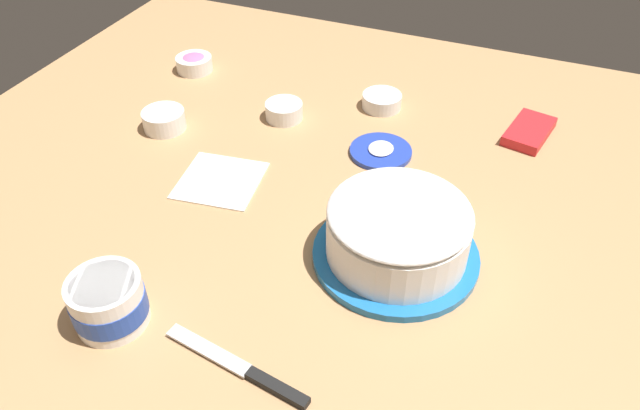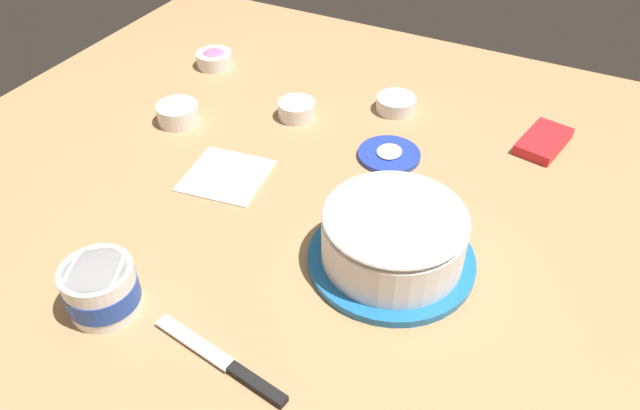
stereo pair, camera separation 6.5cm
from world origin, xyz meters
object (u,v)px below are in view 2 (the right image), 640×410
at_px(sprinkle_bowl_pink, 214,58).
at_px(frosted_cake, 393,237).
at_px(sprinkle_bowl_rainbow, 297,109).
at_px(frosting_tub_lid, 389,154).
at_px(sprinkle_bowl_orange, 396,103).
at_px(paper_napkin, 226,175).
at_px(frosting_tub, 101,288).
at_px(spreading_knife, 230,366).
at_px(sprinkle_bowl_green, 178,113).
at_px(candy_box_lower, 544,141).

bearing_deg(sprinkle_bowl_pink, frosted_cake, -123.93).
bearing_deg(frosted_cake, sprinkle_bowl_rainbow, 47.62).
distance_m(frosted_cake, sprinkle_bowl_rainbow, 0.48).
xyz_separation_m(frosted_cake, frosting_tub_lid, (0.27, 0.11, -0.05)).
height_order(frosting_tub_lid, sprinkle_bowl_orange, sprinkle_bowl_orange).
bearing_deg(frosting_tub_lid, paper_napkin, 128.41).
distance_m(frosted_cake, frosting_tub_lid, 0.30).
relative_size(frosting_tub, frosting_tub_lid, 0.87).
bearing_deg(spreading_knife, sprinkle_bowl_green, 43.11).
relative_size(sprinkle_bowl_rainbow, sprinkle_bowl_pink, 0.93).
relative_size(sprinkle_bowl_orange, sprinkle_bowl_rainbow, 1.08).
bearing_deg(paper_napkin, frosted_cake, -100.69).
bearing_deg(paper_napkin, candy_box_lower, -53.81).
bearing_deg(spreading_knife, frosted_cake, -22.36).
bearing_deg(sprinkle_bowl_rainbow, sprinkle_bowl_orange, -55.93).
relative_size(frosting_tub, sprinkle_bowl_green, 1.22).
bearing_deg(paper_napkin, spreading_knife, -145.53).
bearing_deg(frosting_tub_lid, candy_box_lower, -56.05).
bearing_deg(candy_box_lower, frosting_tub, 156.77).
relative_size(spreading_knife, paper_napkin, 1.57).
distance_m(frosting_tub, candy_box_lower, 0.89).
relative_size(frosting_tub_lid, candy_box_lower, 0.93).
xyz_separation_m(frosting_tub_lid, sprinkle_bowl_green, (-0.09, 0.46, 0.02)).
bearing_deg(paper_napkin, sprinkle_bowl_green, 59.67).
xyz_separation_m(frosted_cake, spreading_knife, (-0.29, 0.12, -0.05)).
relative_size(frosting_tub_lid, sprinkle_bowl_rainbow, 1.55).
bearing_deg(frosting_tub_lid, frosted_cake, -157.36).
xyz_separation_m(frosted_cake, sprinkle_bowl_green, (0.19, 0.57, -0.03)).
relative_size(sprinkle_bowl_green, candy_box_lower, 0.66).
height_order(frosted_cake, spreading_knife, frosted_cake).
xyz_separation_m(spreading_knife, sprinkle_bowl_pink, (0.73, 0.53, 0.01)).
distance_m(frosting_tub, spreading_knife, 0.23).
height_order(spreading_knife, sprinkle_bowl_rainbow, sprinkle_bowl_rainbow).
bearing_deg(frosting_tub, spreading_knife, -92.12).
bearing_deg(sprinkle_bowl_rainbow, spreading_knife, -159.42).
bearing_deg(frosted_cake, candy_box_lower, -18.79).
distance_m(sprinkle_bowl_orange, paper_napkin, 0.43).
relative_size(frosted_cake, frosting_tub, 2.50).
bearing_deg(candy_box_lower, paper_napkin, 137.35).
relative_size(frosting_tub_lid, sprinkle_bowl_green, 1.40).
relative_size(frosted_cake, candy_box_lower, 2.02).
distance_m(frosting_tub, sprinkle_bowl_orange, 0.75).
distance_m(frosting_tub_lid, sprinkle_bowl_green, 0.46).
xyz_separation_m(sprinkle_bowl_orange, candy_box_lower, (0.01, -0.32, -0.01)).
bearing_deg(spreading_knife, sprinkle_bowl_pink, 35.85).
distance_m(frosted_cake, sprinkle_bowl_orange, 0.48).
bearing_deg(paper_napkin, sprinkle_bowl_rainbow, -4.31).
bearing_deg(frosted_cake, spreading_knife, 157.64).
xyz_separation_m(sprinkle_bowl_orange, sprinkle_bowl_pink, (-0.01, 0.48, 0.00)).
height_order(frosted_cake, sprinkle_bowl_orange, frosted_cake).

